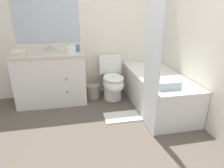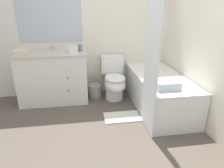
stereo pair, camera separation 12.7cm
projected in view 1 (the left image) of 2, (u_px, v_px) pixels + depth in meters
ground_plane at (113, 151)px, 2.26m from camera, size 14.00×14.00×0.00m
wall_back at (92, 24)px, 3.40m from camera, size 8.00×0.06×2.50m
wall_right at (191, 27)px, 2.84m from camera, size 0.05×2.73×2.50m
vanity_cabinet at (52, 78)px, 3.29m from camera, size 1.11×0.58×0.84m
sink_faucet at (49, 48)px, 3.30m from camera, size 0.14×0.12×0.12m
toilet at (112, 81)px, 3.44m from camera, size 0.38×0.67×0.72m
bathtub at (157, 90)px, 3.20m from camera, size 0.71×1.56×0.53m
shower_curtain at (152, 57)px, 2.36m from camera, size 0.01×0.46×1.92m
wastebasket at (93, 91)px, 3.54m from camera, size 0.23×0.23×0.24m
tissue_box at (72, 50)px, 3.17m from camera, size 0.14×0.13×0.11m
soap_dispenser at (78, 48)px, 3.25m from camera, size 0.07×0.07×0.14m
hand_towel_folded at (19, 53)px, 2.94m from camera, size 0.22×0.17×0.08m
bath_towel_folded at (167, 84)px, 2.61m from camera, size 0.31×0.23×0.10m
bath_mat at (122, 117)px, 2.95m from camera, size 0.53×0.31×0.02m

